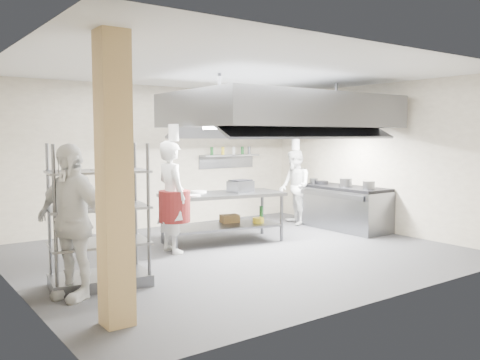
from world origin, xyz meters
TOP-DOWN VIEW (x-y plane):
  - floor at (0.00, 0.00)m, footprint 7.00×7.00m
  - ceiling at (0.00, 0.00)m, footprint 7.00×7.00m
  - wall_back at (0.00, 3.00)m, footprint 7.00×0.00m
  - wall_left at (-3.50, 0.00)m, footprint 0.00×6.00m
  - wall_right at (3.50, 0.00)m, footprint 0.00×6.00m
  - column at (-2.90, -1.90)m, footprint 0.30×0.30m
  - exhaust_hood at (1.30, 0.40)m, footprint 4.00×2.50m
  - hood_strip_a at (0.40, 0.40)m, footprint 1.60×0.12m
  - hood_strip_b at (2.20, 0.40)m, footprint 1.60×0.12m
  - wall_shelf at (1.80, 2.84)m, footprint 1.50×0.28m
  - island at (0.26, 0.86)m, footprint 2.34×1.30m
  - island_worktop at (0.26, 0.86)m, footprint 2.34×1.30m
  - island_undershelf at (0.26, 0.86)m, footprint 2.15×1.18m
  - pass_rack at (-2.55, -0.47)m, footprint 1.34×0.91m
  - cooking_range at (3.08, 0.50)m, footprint 0.80×2.00m
  - range_top at (3.08, 0.50)m, footprint 0.78×1.96m
  - chef_head at (-0.88, 0.68)m, footprint 0.45×0.68m
  - chef_line at (2.60, 1.50)m, footprint 0.88×0.98m
  - chef_plating at (-3.00, -0.76)m, footprint 0.87×1.18m
  - griddle at (0.63, 0.81)m, footprint 0.46×0.38m
  - wicker_basket at (0.52, 1.01)m, footprint 0.37×0.29m
  - stockpot at (3.00, 0.38)m, footprint 0.25×0.25m
  - plate_stack at (-2.55, -0.47)m, footprint 0.28×0.28m

SIDE VIEW (x-z plane):
  - floor at x=0.00m, z-range 0.00..0.00m
  - island_undershelf at x=0.26m, z-range 0.28..0.32m
  - wicker_basket at x=0.52m, z-range 0.32..0.47m
  - cooking_range at x=3.08m, z-range 0.00..0.84m
  - island at x=0.26m, z-range 0.00..0.91m
  - plate_stack at x=-2.55m, z-range 0.57..0.62m
  - chef_line at x=2.60m, z-range 0.00..1.65m
  - range_top at x=3.08m, z-range 0.84..0.90m
  - island_worktop at x=0.26m, z-range 0.85..0.91m
  - pass_rack at x=-2.55m, z-range 0.00..1.86m
  - chef_plating at x=-3.00m, z-range 0.00..1.87m
  - chef_head at x=-0.88m, z-range 0.00..1.87m
  - stockpot at x=3.00m, z-range 0.90..1.07m
  - griddle at x=0.63m, z-range 0.91..1.11m
  - wall_back at x=0.00m, z-range -2.00..5.00m
  - wall_left at x=-3.50m, z-range -1.50..4.50m
  - wall_right at x=3.50m, z-range -1.50..4.50m
  - column at x=-2.90m, z-range 0.00..3.00m
  - wall_shelf at x=1.80m, z-range 1.48..1.52m
  - hood_strip_a at x=0.40m, z-range 2.06..2.10m
  - hood_strip_b at x=2.20m, z-range 2.06..2.10m
  - exhaust_hood at x=1.30m, z-range 2.10..2.70m
  - ceiling at x=0.00m, z-range 3.00..3.00m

